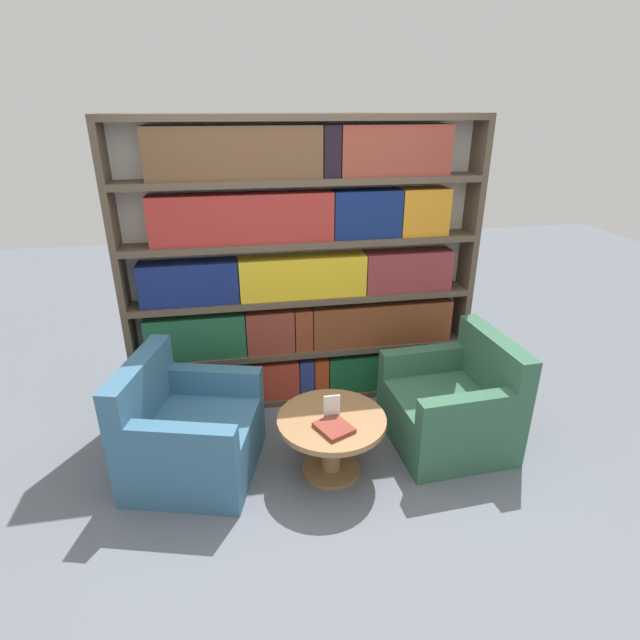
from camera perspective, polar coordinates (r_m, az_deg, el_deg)
The scene contains 7 objects.
ground_plane at distance 3.51m, azimuth 1.65°, elevation -19.23°, with size 14.00×14.00×0.00m, color slate.
bookshelf at distance 4.02m, azimuth -1.72°, elevation 5.56°, with size 2.82×0.30×2.32m.
armchair_left at distance 3.63m, azimuth -14.78°, elevation -12.51°, with size 1.00×1.03×0.84m.
armchair_right at distance 3.92m, azimuth 14.86°, elevation -9.58°, with size 0.85×0.88×0.84m.
coffee_table at distance 3.48m, azimuth 1.32°, elevation -12.82°, with size 0.74×0.74×0.44m.
table_sign at distance 3.37m, azimuth 1.35°, elevation -10.06°, with size 0.11×0.06×0.17m.
stray_book at distance 3.29m, azimuth 1.59°, elevation -12.19°, with size 0.27×0.29×0.03m.
Camera 1 is at (-0.56, -2.52, 2.38)m, focal length 28.00 mm.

